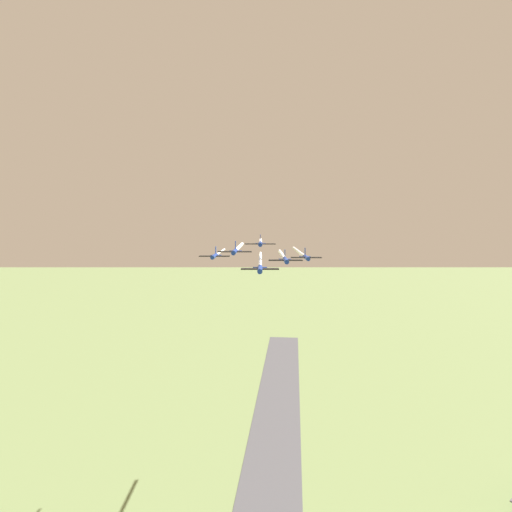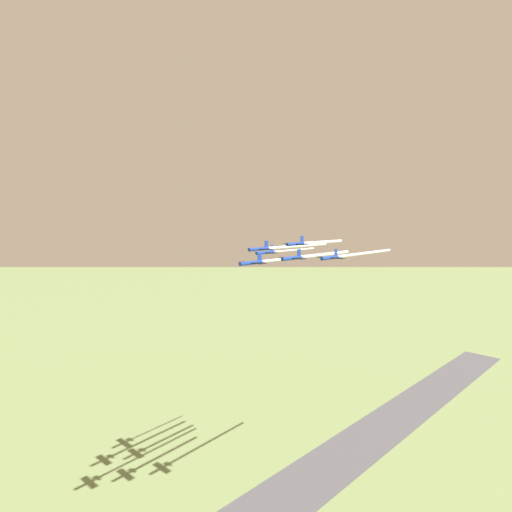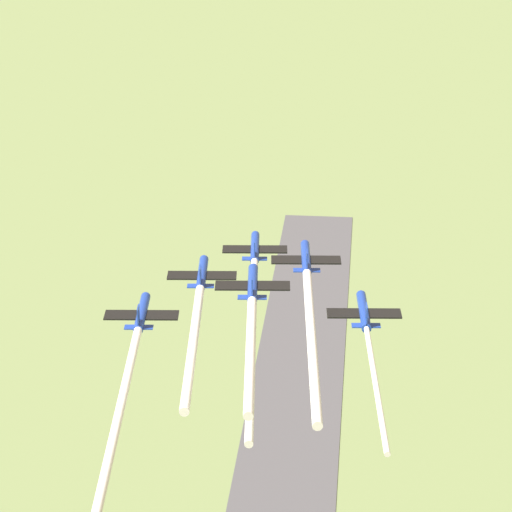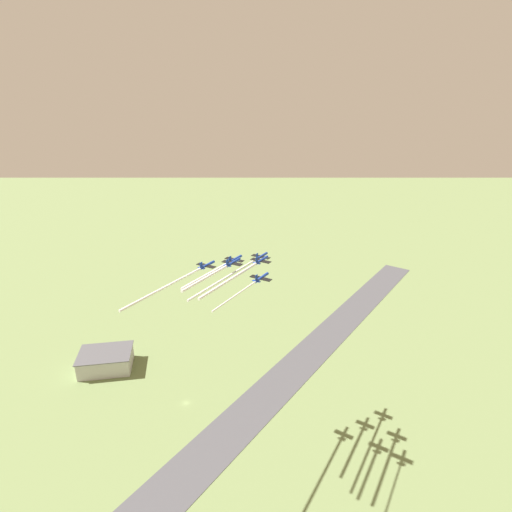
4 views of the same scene
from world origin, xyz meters
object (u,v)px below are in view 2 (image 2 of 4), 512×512
object	(u,v)px
jet_4	(296,244)
jet_5	(266,252)
jet_1	(292,258)
jet_2	(260,249)
jet_3	(330,258)
jet_0	(252,263)

from	to	relation	value
jet_4	jet_5	size ratio (longest dim) A/B	1.00
jet_1	jet_4	bearing A→B (deg)	-59.53
jet_2	jet_4	xyz separation A→B (m)	(-14.64, -5.07, 1.72)
jet_3	jet_5	bearing A→B (deg)	0.00
jet_3	jet_4	bearing A→B (deg)	0.00
jet_4	jet_2	bearing A→B (deg)	59.53
jet_1	jet_3	world-z (taller)	jet_1
jet_0	jet_1	world-z (taller)	jet_1
jet_0	jet_2	world-z (taller)	jet_2
jet_1	jet_3	size ratio (longest dim) A/B	1.00
jet_1	jet_3	distance (m)	15.50
jet_1	jet_3	xyz separation A→B (m)	(-14.64, -5.07, -0.29)
jet_1	jet_4	world-z (taller)	jet_4
jet_2	jet_5	distance (m)	15.69
jet_0	jet_3	bearing A→B (deg)	-120.47
jet_2	jet_4	bearing A→B (deg)	-120.47
jet_0	jet_5	distance (m)	31.02
jet_1	jet_2	distance (m)	15.93
jet_1	jet_2	bearing A→B (deg)	0.00
jet_2	jet_3	size ratio (longest dim) A/B	1.00
jet_4	jet_1	bearing A→B (deg)	120.47
jet_3	jet_4	size ratio (longest dim) A/B	1.00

